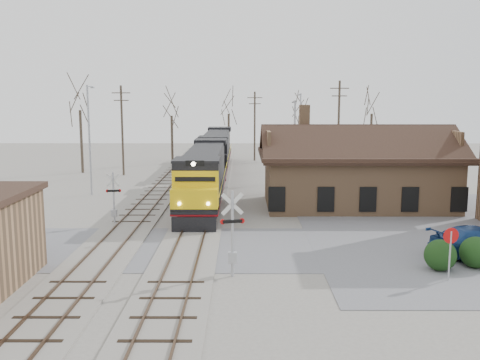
# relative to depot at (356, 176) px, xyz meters

# --- Properties ---
(ground) EXTENTS (140.00, 140.00, 0.00)m
(ground) POSITION_rel_depot_xyz_m (-11.99, -12.00, -2.41)
(ground) COLOR gray
(ground) RESTS_ON ground
(road) EXTENTS (60.00, 9.00, 0.03)m
(road) POSITION_rel_depot_xyz_m (-11.99, -12.00, -2.39)
(road) COLOR slate
(road) RESTS_ON ground
(parking_lot) EXTENTS (22.00, 26.00, 0.03)m
(parking_lot) POSITION_rel_depot_xyz_m (6.01, -8.00, -2.39)
(parking_lot) COLOR slate
(parking_lot) RESTS_ON ground
(track_main) EXTENTS (3.40, 90.00, 0.24)m
(track_main) POSITION_rel_depot_xyz_m (-11.99, 3.00, -2.34)
(track_main) COLOR gray
(track_main) RESTS_ON ground
(track_siding) EXTENTS (3.40, 90.00, 0.24)m
(track_siding) POSITION_rel_depot_xyz_m (-16.49, 3.00, -2.34)
(track_siding) COLOR gray
(track_siding) RESTS_ON ground
(depot) EXTENTS (15.20, 9.31, 7.90)m
(depot) POSITION_rel_depot_xyz_m (0.00, 0.00, 0.00)
(depot) COLOR #9B7350
(depot) RESTS_ON ground
(locomotive_lead) EXTENTS (3.03, 20.27, 4.50)m
(locomotive_lead) POSITION_rel_depot_xyz_m (-11.99, 0.75, -0.04)
(locomotive_lead) COLOR black
(locomotive_lead) RESTS_ON ground
(locomotive_trailing) EXTENTS (3.03, 20.27, 4.26)m
(locomotive_trailing) POSITION_rel_depot_xyz_m (-11.99, 21.30, -0.04)
(locomotive_trailing) COLOR black
(locomotive_trailing) RESTS_ON ground
(crossbuck_near) EXTENTS (1.18, 0.35, 4.16)m
(crossbuck_near) POSITION_rel_depot_xyz_m (-9.42, -16.84, -0.46)
(crossbuck_near) COLOR #A5A8AD
(crossbuck_near) RESTS_ON ground
(crossbuck_far) EXTENTS (1.02, 0.27, 3.56)m
(crossbuck_far) POSITION_rel_depot_xyz_m (-17.56, -6.35, -0.70)
(crossbuck_far) COLOR #A5A8AD
(crossbuck_far) RESTS_ON ground
(do_not_enter_sign) EXTENTS (0.76, 0.16, 2.55)m
(do_not_enter_sign) POSITION_rel_depot_xyz_m (0.70, -17.43, -0.66)
(do_not_enter_sign) COLOR #A5A8AD
(do_not_enter_sign) RESTS_ON ground
(parked_car) EXTENTS (5.87, 3.87, 1.58)m
(parked_car) POSITION_rel_depot_xyz_m (3.85, -13.25, -1.62)
(parked_car) COLOR navy
(parked_car) RESTS_ON ground
(hedge_a) EXTENTS (1.57, 1.57, 1.57)m
(hedge_a) POSITION_rel_depot_xyz_m (0.83, -15.93, -1.62)
(hedge_a) COLOR black
(hedge_a) RESTS_ON ground
(hedge_b) EXTENTS (1.59, 1.59, 1.59)m
(hedge_b) POSITION_rel_depot_xyz_m (2.78, -15.49, -1.61)
(hedge_b) COLOR black
(hedge_b) RESTS_ON ground
(streetlight_a) EXTENTS (0.25, 2.04, 9.53)m
(streetlight_a) POSITION_rel_depot_xyz_m (-22.19, 4.83, 2.90)
(streetlight_a) COLOR #A5A8AD
(streetlight_a) RESTS_ON ground
(streetlight_b) EXTENTS (0.25, 2.04, 8.22)m
(streetlight_b) POSITION_rel_depot_xyz_m (-4.19, 7.25, 2.23)
(streetlight_b) COLOR #A5A8AD
(streetlight_b) RESTS_ON ground
(streetlight_c) EXTENTS (0.25, 2.04, 8.96)m
(streetlight_c) POSITION_rel_depot_xyz_m (-2.08, 22.13, 2.61)
(streetlight_c) COLOR #A5A8AD
(streetlight_c) RESTS_ON ground
(utility_pole_a) EXTENTS (2.00, 0.24, 9.76)m
(utility_pole_a) POSITION_rel_depot_xyz_m (-22.02, 16.73, 2.69)
(utility_pole_a) COLOR #382D23
(utility_pole_a) RESTS_ON ground
(utility_pole_b) EXTENTS (2.00, 0.24, 9.23)m
(utility_pole_b) POSITION_rel_depot_xyz_m (-7.28, 30.48, 2.43)
(utility_pole_b) COLOR #382D23
(utility_pole_b) RESTS_ON ground
(utility_pole_c) EXTENTS (2.00, 0.24, 10.23)m
(utility_pole_c) POSITION_rel_depot_xyz_m (1.28, 15.50, 2.93)
(utility_pole_c) COLOR #382D23
(utility_pole_c) RESTS_ON ground
(tree_a) EXTENTS (4.72, 4.72, 11.55)m
(tree_a) POSITION_rel_depot_xyz_m (-27.11, 18.64, 5.82)
(tree_a) COLOR #382D23
(tree_a) RESTS_ON ground
(tree_b) EXTENTS (4.10, 4.10, 10.05)m
(tree_b) POSITION_rel_depot_xyz_m (-18.01, 27.35, 4.74)
(tree_b) COLOR #382D23
(tree_b) RESTS_ON ground
(tree_c) EXTENTS (4.10, 4.10, 10.05)m
(tree_c) POSITION_rel_depot_xyz_m (-10.90, 35.39, 4.75)
(tree_c) COLOR #382D23
(tree_c) RESTS_ON ground
(tree_d) EXTENTS (4.00, 4.00, 9.80)m
(tree_d) POSITION_rel_depot_xyz_m (-1.11, 32.14, 4.57)
(tree_d) COLOR #382D23
(tree_d) RESTS_ON ground
(tree_e) EXTENTS (4.31, 4.31, 10.57)m
(tree_e) POSITION_rel_depot_xyz_m (7.17, 25.56, 5.12)
(tree_e) COLOR #382D23
(tree_e) RESTS_ON ground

